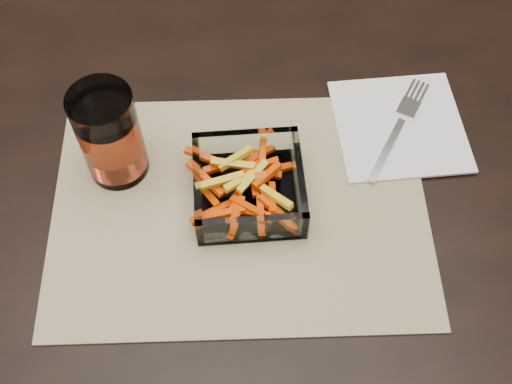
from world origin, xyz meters
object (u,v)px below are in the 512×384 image
dining_table (249,199)px  glass_bowl (249,187)px  fork (399,125)px  tumbler (110,137)px

dining_table → glass_bowl: glass_bowl is taller
dining_table → glass_bowl: 0.12m
glass_bowl → fork: glass_bowl is taller
fork → dining_table: bearing=-137.1°
glass_bowl → tumbler: bearing=156.3°
fork → glass_bowl: bearing=-124.2°
glass_bowl → fork: (0.21, 0.07, -0.01)m
glass_bowl → dining_table: bearing=83.0°
dining_table → fork: bearing=6.7°
tumbler → fork: size_ratio=0.84×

